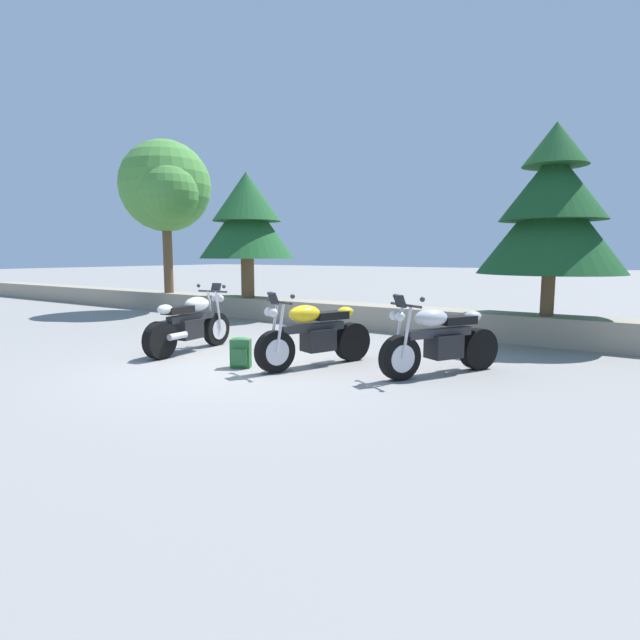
{
  "coord_description": "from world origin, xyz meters",
  "views": [
    {
      "loc": [
        5.27,
        -5.61,
        1.71
      ],
      "look_at": [
        0.7,
        1.2,
        0.65
      ],
      "focal_mm": 28.47,
      "sensor_mm": 36.0,
      "label": 1
    }
  ],
  "objects": [
    {
      "name": "pine_tree_mid_right",
      "position": [
        3.51,
        4.78,
        2.52
      ],
      "size": [
        2.66,
        2.66,
        3.57
      ],
      "color": "brown",
      "rests_on": "stone_wall"
    },
    {
      "name": "stone_wall",
      "position": [
        0.0,
        4.8,
        0.28
      ],
      "size": [
        36.0,
        0.8,
        0.55
      ],
      "primitive_type": "cube",
      "color": "gray",
      "rests_on": "ground"
    },
    {
      "name": "motorcycle_yellow_centre",
      "position": [
        0.93,
        0.69,
        0.49
      ],
      "size": [
        0.99,
        1.98,
        1.18
      ],
      "color": "black",
      "rests_on": "ground"
    },
    {
      "name": "pine_tree_mid_left",
      "position": [
        -4.01,
        4.7,
        2.69
      ],
      "size": [
        2.52,
        2.52,
        3.33
      ],
      "color": "brown",
      "rests_on": "stone_wall"
    },
    {
      "name": "rider_backpack",
      "position": [
        0.05,
        0.01,
        0.24
      ],
      "size": [
        0.35,
        0.34,
        0.47
      ],
      "color": "#2D6B38",
      "rests_on": "ground"
    },
    {
      "name": "motorcycle_white_near_left",
      "position": [
        -1.58,
        0.49,
        0.49
      ],
      "size": [
        0.68,
        2.07,
        1.18
      ],
      "color": "black",
      "rests_on": "ground"
    },
    {
      "name": "leafy_tree_far_left",
      "position": [
        -7.06,
        4.59,
        3.66
      ],
      "size": [
        2.82,
        2.68,
        4.53
      ],
      "color": "brown",
      "rests_on": "stone_wall"
    },
    {
      "name": "motorcycle_silver_far_right",
      "position": [
        2.72,
        1.25,
        0.49
      ],
      "size": [
        1.18,
        1.88,
        1.18
      ],
      "color": "black",
      "rests_on": "ground"
    },
    {
      "name": "ground_plane",
      "position": [
        0.0,
        0.0,
        0.0
      ],
      "size": [
        120.0,
        120.0,
        0.0
      ],
      "primitive_type": "plane",
      "color": "gray"
    }
  ]
}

